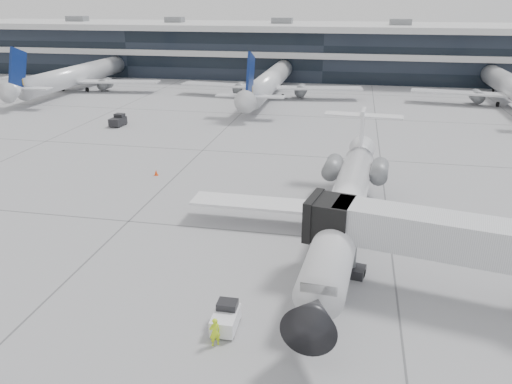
% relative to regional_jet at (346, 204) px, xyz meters
% --- Properties ---
extents(ground, '(220.00, 220.00, 0.00)m').
position_rel_regional_jet_xyz_m(ground, '(-6.69, -1.22, -2.35)').
color(ground, '#949497').
rests_on(ground, ground).
extents(terminal, '(170.00, 22.00, 10.00)m').
position_rel_regional_jet_xyz_m(terminal, '(-6.69, 80.78, 2.65)').
color(terminal, black).
rests_on(terminal, ground).
extents(bg_jet_left, '(32.00, 40.00, 9.60)m').
position_rel_regional_jet_xyz_m(bg_jet_left, '(-51.69, 53.78, -2.35)').
color(bg_jet_left, silver).
rests_on(bg_jet_left, ground).
extents(bg_jet_center, '(32.00, 40.00, 9.60)m').
position_rel_regional_jet_xyz_m(bg_jet_center, '(-14.69, 53.78, -2.35)').
color(bg_jet_center, silver).
rests_on(bg_jet_center, ground).
extents(bg_jet_right, '(32.00, 40.00, 9.60)m').
position_rel_regional_jet_xyz_m(bg_jet_right, '(25.31, 53.78, -2.35)').
color(bg_jet_right, silver).
rests_on(bg_jet_right, ground).
extents(regional_jet, '(23.86, 29.80, 6.88)m').
position_rel_regional_jet_xyz_m(regional_jet, '(0.00, 0.00, 0.00)').
color(regional_jet, white).
rests_on(regional_jet, ground).
extents(jet_bridge, '(15.69, 5.93, 5.06)m').
position_rel_regional_jet_xyz_m(jet_bridge, '(6.26, -7.24, 1.34)').
color(jet_bridge, '#B8BBBD').
rests_on(jet_bridge, ground).
extents(ramp_worker, '(0.69, 0.65, 1.58)m').
position_rel_regional_jet_xyz_m(ramp_worker, '(-5.98, -14.36, -1.56)').
color(ramp_worker, '#D3FF1A').
rests_on(ramp_worker, ground).
extents(baggage_tug, '(1.27, 2.12, 1.34)m').
position_rel_regional_jet_xyz_m(baggage_tug, '(-5.80, -12.86, -1.75)').
color(baggage_tug, white).
rests_on(baggage_tug, ground).
extents(traffic_cone, '(0.43, 0.43, 0.57)m').
position_rel_regional_jet_xyz_m(traffic_cone, '(-18.67, 9.54, -2.08)').
color(traffic_cone, '#FF420D').
rests_on(traffic_cone, ground).
extents(far_tug, '(1.70, 2.63, 1.60)m').
position_rel_regional_jet_xyz_m(far_tug, '(-31.48, 27.94, -1.63)').
color(far_tug, black).
rests_on(far_tug, ground).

